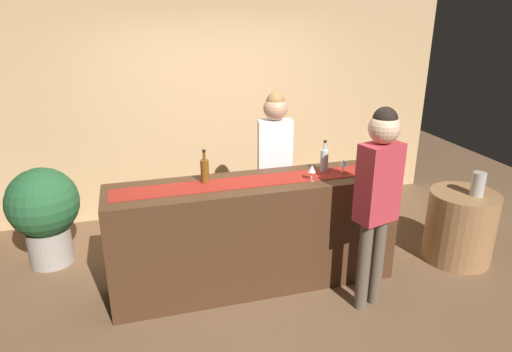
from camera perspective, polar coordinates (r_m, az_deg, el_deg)
ground_plane at (r=4.49m, az=-0.19°, el=-13.14°), size 10.00×10.00×0.00m
back_wall at (r=5.69m, az=-5.50°, el=9.88°), size 6.00×0.12×2.90m
bar_counter at (r=4.23m, az=-0.20°, el=-7.27°), size 2.62×0.60×1.04m
counter_runner_cloth at (r=4.01m, az=-0.20°, el=-0.65°), size 2.49×0.28×0.01m
wine_bottle_amber at (r=3.97m, az=-6.46°, el=0.67°), size 0.07×0.07×0.30m
wine_bottle_clear at (r=4.26m, az=8.57°, el=1.99°), size 0.07×0.07×0.30m
wine_glass_near_customer at (r=4.23m, az=10.91°, el=1.60°), size 0.07×0.07×0.14m
wine_glass_mid_counter at (r=4.03m, az=7.05°, el=0.84°), size 0.07×0.07×0.14m
bartender at (r=4.63m, az=2.37°, el=2.54°), size 0.37×0.26×1.71m
customer_sipping at (r=3.79m, az=15.10°, el=-1.50°), size 0.38×0.28×1.78m
round_side_table at (r=5.14m, az=24.25°, el=-5.78°), size 0.68×0.68×0.74m
vase_on_side_table at (r=4.95m, az=26.14°, el=-0.91°), size 0.13×0.13×0.24m
potted_plant_tall at (r=5.00m, az=-25.10°, el=-3.89°), size 0.70×0.70×1.02m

